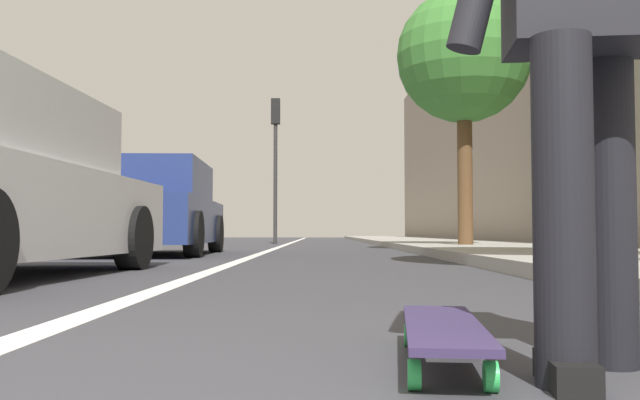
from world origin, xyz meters
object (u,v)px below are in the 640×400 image
object	(u,v)px
skater_person	(587,4)
street_tree_mid	(464,57)
parked_car_mid	(155,210)
skateboard	(443,330)
traffic_light	(276,144)

from	to	relation	value
skater_person	street_tree_mid	bearing A→B (deg)	-10.54
skater_person	parked_car_mid	distance (m)	9.89
parked_car_mid	street_tree_mid	world-z (taller)	street_tree_mid
skateboard	parked_car_mid	xyz separation A→B (m)	(9.15, 3.01, 0.63)
parked_car_mid	street_tree_mid	distance (m)	6.60
parked_car_mid	traffic_light	world-z (taller)	traffic_light
skateboard	parked_car_mid	world-z (taller)	parked_car_mid
parked_car_mid	traffic_light	size ratio (longest dim) A/B	0.95
traffic_light	parked_car_mid	bearing A→B (deg)	172.94
parked_car_mid	street_tree_mid	xyz separation A→B (m)	(2.08, -5.48, 3.04)
skater_person	parked_car_mid	bearing A→B (deg)	19.85
skater_person	street_tree_mid	distance (m)	11.92
skateboard	traffic_light	distance (m)	19.76
skater_person	skateboard	bearing A→B (deg)	66.74
traffic_light	street_tree_mid	world-z (taller)	street_tree_mid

